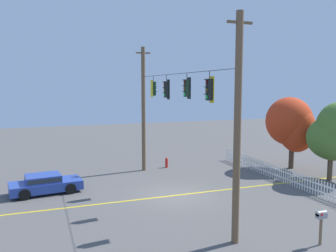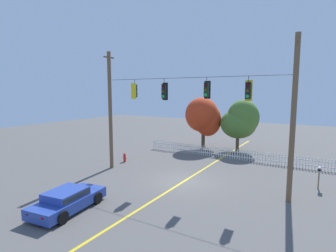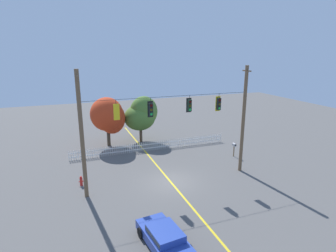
{
  "view_description": "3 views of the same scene",
  "coord_description": "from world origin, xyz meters",
  "px_view_note": "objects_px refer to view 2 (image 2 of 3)",
  "views": [
    {
      "loc": [
        18.78,
        -7.4,
        6.43
      ],
      "look_at": [
        -0.63,
        -0.26,
        4.08
      ],
      "focal_mm": 37.57,
      "sensor_mm": 36.0,
      "label": 1
    },
    {
      "loc": [
        8.22,
        -16.1,
        6.19
      ],
      "look_at": [
        -1.07,
        -0.39,
        3.87
      ],
      "focal_mm": 28.63,
      "sensor_mm": 36.0,
      "label": 2
    },
    {
      "loc": [
        -7.55,
        -19.63,
        10.49
      ],
      "look_at": [
        -0.2,
        0.12,
        4.78
      ],
      "focal_mm": 29.85,
      "sensor_mm": 36.0,
      "label": 3
    }
  ],
  "objects_px": {
    "traffic_signal_southbound_primary": "(164,91)",
    "autumn_maple_mid": "(240,121)",
    "traffic_signal_northbound_secondary": "(248,91)",
    "roadside_mailbox": "(319,171)",
    "fire_hydrant": "(125,158)",
    "traffic_signal_eastbound_side": "(207,90)",
    "traffic_signal_westbound_side": "(135,91)",
    "autumn_maple_near_fence": "(204,117)",
    "parked_car": "(68,199)"
  },
  "relations": [
    {
      "from": "traffic_signal_northbound_secondary",
      "to": "fire_hydrant",
      "type": "xyz_separation_m",
      "value": [
        -11.14,
        1.94,
        -5.88
      ]
    },
    {
      "from": "traffic_signal_eastbound_side",
      "to": "autumn_maple_mid",
      "type": "relative_size",
      "value": 0.25
    },
    {
      "from": "parked_car",
      "to": "autumn_maple_mid",
      "type": "bearing_deg",
      "value": 78.41
    },
    {
      "from": "roadside_mailbox",
      "to": "traffic_signal_westbound_side",
      "type": "bearing_deg",
      "value": -165.66
    },
    {
      "from": "autumn_maple_near_fence",
      "to": "fire_hydrant",
      "type": "height_order",
      "value": "autumn_maple_near_fence"
    },
    {
      "from": "traffic_signal_southbound_primary",
      "to": "fire_hydrant",
      "type": "xyz_separation_m",
      "value": [
        -5.34,
        1.94,
        -5.84
      ]
    },
    {
      "from": "traffic_signal_westbound_side",
      "to": "autumn_maple_mid",
      "type": "distance_m",
      "value": 12.74
    },
    {
      "from": "traffic_signal_southbound_primary",
      "to": "traffic_signal_northbound_secondary",
      "type": "xyz_separation_m",
      "value": [
        5.8,
        0.0,
        0.04
      ]
    },
    {
      "from": "traffic_signal_southbound_primary",
      "to": "traffic_signal_northbound_secondary",
      "type": "height_order",
      "value": "same"
    },
    {
      "from": "traffic_signal_northbound_secondary",
      "to": "parked_car",
      "type": "relative_size",
      "value": 0.34
    },
    {
      "from": "traffic_signal_westbound_side",
      "to": "traffic_signal_southbound_primary",
      "type": "distance_m",
      "value": 2.59
    },
    {
      "from": "traffic_signal_northbound_secondary",
      "to": "roadside_mailbox",
      "type": "relative_size",
      "value": 1.02
    },
    {
      "from": "traffic_signal_southbound_primary",
      "to": "traffic_signal_northbound_secondary",
      "type": "bearing_deg",
      "value": 0.0
    },
    {
      "from": "traffic_signal_westbound_side",
      "to": "roadside_mailbox",
      "type": "xyz_separation_m",
      "value": [
        12.3,
        3.14,
        -5.09
      ]
    },
    {
      "from": "traffic_signal_westbound_side",
      "to": "traffic_signal_northbound_secondary",
      "type": "xyz_separation_m",
      "value": [
        8.39,
        0.02,
        0.01
      ]
    },
    {
      "from": "parked_car",
      "to": "roadside_mailbox",
      "type": "bearing_deg",
      "value": 42.7
    },
    {
      "from": "traffic_signal_westbound_side",
      "to": "traffic_signal_eastbound_side",
      "type": "distance_m",
      "value": 5.76
    },
    {
      "from": "traffic_signal_eastbound_side",
      "to": "fire_hydrant",
      "type": "bearing_deg",
      "value": 167.18
    },
    {
      "from": "traffic_signal_eastbound_side",
      "to": "parked_car",
      "type": "height_order",
      "value": "traffic_signal_eastbound_side"
    },
    {
      "from": "autumn_maple_mid",
      "to": "roadside_mailbox",
      "type": "relative_size",
      "value": 3.76
    },
    {
      "from": "traffic_signal_westbound_side",
      "to": "traffic_signal_eastbound_side",
      "type": "xyz_separation_m",
      "value": [
        5.76,
        0.02,
        0.07
      ]
    },
    {
      "from": "traffic_signal_westbound_side",
      "to": "autumn_maple_near_fence",
      "type": "xyz_separation_m",
      "value": [
        1.0,
        10.9,
        -2.75
      ]
    },
    {
      "from": "traffic_signal_eastbound_side",
      "to": "fire_hydrant",
      "type": "relative_size",
      "value": 1.72
    },
    {
      "from": "traffic_signal_eastbound_side",
      "to": "parked_car",
      "type": "bearing_deg",
      "value": -122.99
    },
    {
      "from": "traffic_signal_eastbound_side",
      "to": "autumn_maple_near_fence",
      "type": "bearing_deg",
      "value": 113.63
    },
    {
      "from": "traffic_signal_eastbound_side",
      "to": "traffic_signal_northbound_secondary",
      "type": "height_order",
      "value": "same"
    },
    {
      "from": "traffic_signal_northbound_secondary",
      "to": "autumn_maple_mid",
      "type": "xyz_separation_m",
      "value": [
        -3.52,
        11.35,
        -3.06
      ]
    },
    {
      "from": "traffic_signal_northbound_secondary",
      "to": "autumn_maple_mid",
      "type": "height_order",
      "value": "traffic_signal_northbound_secondary"
    },
    {
      "from": "traffic_signal_eastbound_side",
      "to": "traffic_signal_northbound_secondary",
      "type": "bearing_deg",
      "value": 0.02
    },
    {
      "from": "autumn_maple_mid",
      "to": "fire_hydrant",
      "type": "bearing_deg",
      "value": -129.01
    },
    {
      "from": "roadside_mailbox",
      "to": "autumn_maple_mid",
      "type": "bearing_deg",
      "value": 132.09
    },
    {
      "from": "parked_car",
      "to": "roadside_mailbox",
      "type": "relative_size",
      "value": 3.01
    },
    {
      "from": "autumn_maple_near_fence",
      "to": "parked_car",
      "type": "distance_m",
      "value": 18.36
    },
    {
      "from": "autumn_maple_mid",
      "to": "parked_car",
      "type": "relative_size",
      "value": 1.25
    },
    {
      "from": "roadside_mailbox",
      "to": "traffic_signal_eastbound_side",
      "type": "bearing_deg",
      "value": -154.44
    },
    {
      "from": "traffic_signal_southbound_primary",
      "to": "parked_car",
      "type": "height_order",
      "value": "traffic_signal_southbound_primary"
    },
    {
      "from": "fire_hydrant",
      "to": "traffic_signal_northbound_secondary",
      "type": "bearing_deg",
      "value": -9.87
    },
    {
      "from": "autumn_maple_near_fence",
      "to": "parked_car",
      "type": "relative_size",
      "value": 1.3
    },
    {
      "from": "traffic_signal_eastbound_side",
      "to": "autumn_maple_mid",
      "type": "height_order",
      "value": "traffic_signal_eastbound_side"
    },
    {
      "from": "parked_car",
      "to": "roadside_mailbox",
      "type": "xyz_separation_m",
      "value": [
        11.24,
        10.37,
        0.57
      ]
    },
    {
      "from": "traffic_signal_westbound_side",
      "to": "traffic_signal_eastbound_side",
      "type": "height_order",
      "value": "same"
    },
    {
      "from": "traffic_signal_northbound_secondary",
      "to": "roadside_mailbox",
      "type": "height_order",
      "value": "traffic_signal_northbound_secondary"
    },
    {
      "from": "traffic_signal_eastbound_side",
      "to": "autumn_maple_mid",
      "type": "xyz_separation_m",
      "value": [
        -0.89,
        11.35,
        -3.12
      ]
    },
    {
      "from": "traffic_signal_westbound_side",
      "to": "autumn_maple_near_fence",
      "type": "bearing_deg",
      "value": 84.74
    },
    {
      "from": "traffic_signal_southbound_primary",
      "to": "autumn_maple_mid",
      "type": "height_order",
      "value": "traffic_signal_southbound_primary"
    },
    {
      "from": "traffic_signal_westbound_side",
      "to": "autumn_maple_near_fence",
      "type": "distance_m",
      "value": 11.29
    },
    {
      "from": "autumn_maple_mid",
      "to": "parked_car",
      "type": "xyz_separation_m",
      "value": [
        -3.81,
        -18.59,
        -2.61
      ]
    },
    {
      "from": "traffic_signal_northbound_secondary",
      "to": "autumn_maple_near_fence",
      "type": "relative_size",
      "value": 0.26
    },
    {
      "from": "traffic_signal_eastbound_side",
      "to": "parked_car",
      "type": "distance_m",
      "value": 10.36
    },
    {
      "from": "autumn_maple_mid",
      "to": "fire_hydrant",
      "type": "relative_size",
      "value": 6.76
    }
  ]
}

